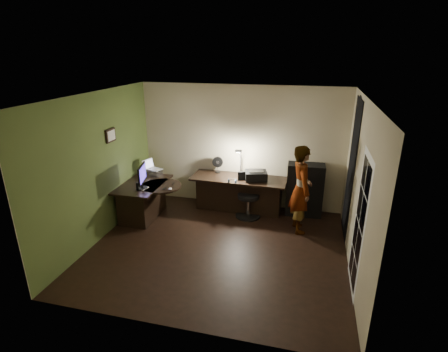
% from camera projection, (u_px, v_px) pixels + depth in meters
% --- Properties ---
extents(floor, '(4.50, 4.00, 0.01)m').
position_uv_depth(floor, '(218.00, 248.00, 6.33)').
color(floor, black).
rests_on(floor, ground).
extents(ceiling, '(4.50, 4.00, 0.01)m').
position_uv_depth(ceiling, '(217.00, 96.00, 5.40)').
color(ceiling, silver).
rests_on(ceiling, floor).
extents(wall_back, '(4.50, 0.01, 2.70)m').
position_uv_depth(wall_back, '(241.00, 147.00, 7.69)').
color(wall_back, '#BAAC8A').
rests_on(wall_back, floor).
extents(wall_front, '(4.50, 0.01, 2.70)m').
position_uv_depth(wall_front, '(173.00, 237.00, 4.04)').
color(wall_front, '#BAAC8A').
rests_on(wall_front, floor).
extents(wall_left, '(0.01, 4.00, 2.70)m').
position_uv_depth(wall_left, '(99.00, 168.00, 6.38)').
color(wall_left, '#BAAC8A').
rests_on(wall_left, floor).
extents(wall_right, '(0.01, 4.00, 2.70)m').
position_uv_depth(wall_right, '(359.00, 191.00, 5.35)').
color(wall_right, '#BAAC8A').
rests_on(wall_right, floor).
extents(green_wall_overlay, '(0.00, 4.00, 2.70)m').
position_uv_depth(green_wall_overlay, '(99.00, 168.00, 6.37)').
color(green_wall_overlay, '#4A5D28').
rests_on(green_wall_overlay, floor).
extents(arched_doorway, '(0.01, 0.90, 2.60)m').
position_uv_depth(arched_doorway, '(351.00, 170.00, 6.42)').
color(arched_doorway, black).
rests_on(arched_doorway, floor).
extents(french_door, '(0.02, 0.92, 2.10)m').
position_uv_depth(french_door, '(359.00, 224.00, 4.96)').
color(french_door, white).
rests_on(french_door, floor).
extents(framed_picture, '(0.04, 0.30, 0.25)m').
position_uv_depth(framed_picture, '(110.00, 135.00, 6.61)').
color(framed_picture, black).
rests_on(framed_picture, wall_left).
extents(desk_left, '(0.82, 1.33, 0.76)m').
position_uv_depth(desk_left, '(144.00, 200.00, 7.37)').
color(desk_left, black).
rests_on(desk_left, floor).
extents(desk_right, '(2.06, 0.77, 0.77)m').
position_uv_depth(desk_right, '(238.00, 194.00, 7.67)').
color(desk_right, black).
rests_on(desk_right, floor).
extents(cabinet, '(0.78, 0.41, 1.14)m').
position_uv_depth(cabinet, '(305.00, 190.00, 7.43)').
color(cabinet, black).
rests_on(cabinet, floor).
extents(laptop_stand, '(0.31, 0.27, 0.11)m').
position_uv_depth(laptop_stand, '(155.00, 172.00, 7.71)').
color(laptop_stand, silver).
rests_on(laptop_stand, desk_left).
extents(laptop, '(0.40, 0.39, 0.22)m').
position_uv_depth(laptop, '(154.00, 165.00, 7.65)').
color(laptop, silver).
rests_on(laptop, laptop_stand).
extents(monitor, '(0.23, 0.55, 0.35)m').
position_uv_depth(monitor, '(142.00, 180.00, 6.91)').
color(monitor, black).
rests_on(monitor, desk_left).
extents(mouse, '(0.09, 0.11, 0.04)m').
position_uv_depth(mouse, '(170.00, 189.00, 6.90)').
color(mouse, silver).
rests_on(mouse, desk_left).
extents(phone, '(0.07, 0.12, 0.01)m').
position_uv_depth(phone, '(165.00, 189.00, 6.94)').
color(phone, black).
rests_on(phone, desk_left).
extents(pen, '(0.03, 0.15, 0.01)m').
position_uv_depth(pen, '(173.00, 183.00, 7.20)').
color(pen, black).
rests_on(pen, desk_left).
extents(speaker, '(0.06, 0.06, 0.16)m').
position_uv_depth(speaker, '(138.00, 186.00, 6.86)').
color(speaker, black).
rests_on(speaker, desk_left).
extents(notepad, '(0.17, 0.21, 0.01)m').
position_uv_depth(notepad, '(144.00, 188.00, 6.96)').
color(notepad, silver).
rests_on(notepad, desk_left).
extents(desk_fan, '(0.26, 0.16, 0.37)m').
position_uv_depth(desk_fan, '(218.00, 165.00, 7.78)').
color(desk_fan, black).
rests_on(desk_fan, desk_right).
extents(headphones, '(0.20, 0.14, 0.09)m').
position_uv_depth(headphones, '(232.00, 181.00, 7.23)').
color(headphones, navy).
rests_on(headphones, desk_right).
extents(printer, '(0.53, 0.45, 0.20)m').
position_uv_depth(printer, '(256.00, 175.00, 7.39)').
color(printer, black).
rests_on(printer, desk_right).
extents(desk_lamp, '(0.18, 0.31, 0.66)m').
position_uv_depth(desk_lamp, '(241.00, 160.00, 7.61)').
color(desk_lamp, black).
rests_on(desk_lamp, desk_right).
extents(office_chair, '(0.69, 0.69, 0.95)m').
position_uv_depth(office_chair, '(248.00, 196.00, 7.34)').
color(office_chair, black).
rests_on(office_chair, floor).
extents(person, '(0.58, 0.71, 1.73)m').
position_uv_depth(person, '(301.00, 189.00, 6.67)').
color(person, '#D8A88C').
rests_on(person, floor).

